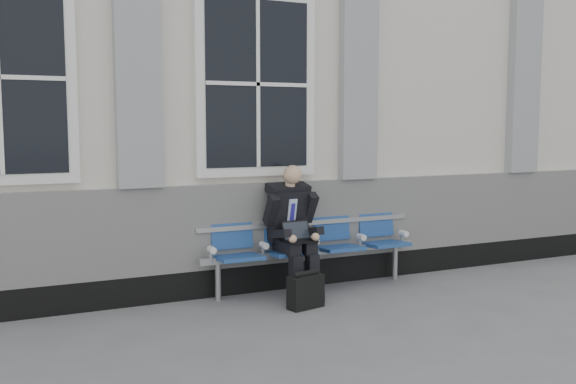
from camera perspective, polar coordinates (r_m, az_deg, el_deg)
name	(u,v)px	position (r m, az deg, el deg)	size (l,w,h in m)	color
ground	(282,335)	(5.72, -0.49, -12.61)	(70.00, 70.00, 0.00)	slate
station_building	(173,94)	(8.71, -10.16, 8.54)	(14.40, 4.40, 4.49)	silver
bench	(311,240)	(7.14, 2.09, -4.27)	(2.60, 0.47, 0.91)	#9EA0A3
businessman	(292,225)	(6.86, 0.38, -2.93)	(0.56, 0.75, 1.40)	black
briefcase	(306,291)	(6.47, 1.58, -8.78)	(0.40, 0.24, 0.38)	black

